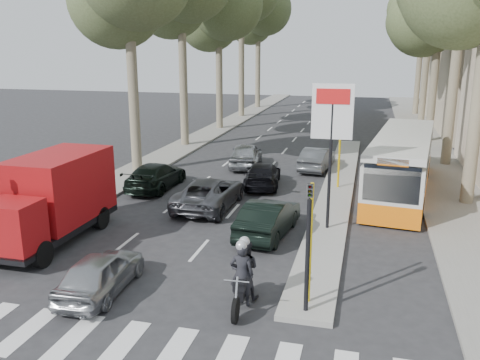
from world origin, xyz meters
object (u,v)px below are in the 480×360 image
object	(u,v)px
silver_hatchback	(101,273)
city_bus	(402,162)
motorcycle	(243,274)
dark_hatchback	(268,218)
red_truck	(52,197)

from	to	relation	value
silver_hatchback	city_bus	size ratio (longest dim) A/B	0.32
silver_hatchback	motorcycle	bearing A→B (deg)	-176.89
silver_hatchback	dark_hatchback	size ratio (longest dim) A/B	0.87
dark_hatchback	motorcycle	world-z (taller)	motorcycle
dark_hatchback	city_bus	world-z (taller)	city_bus
red_truck	motorcycle	world-z (taller)	red_truck
silver_hatchback	motorcycle	distance (m)	4.14
city_bus	silver_hatchback	bearing A→B (deg)	-117.28
city_bus	motorcycle	distance (m)	13.34
silver_hatchback	red_truck	bearing A→B (deg)	-43.96
red_truck	motorcycle	xyz separation A→B (m)	(7.78, -2.85, -0.76)
dark_hatchback	red_truck	size ratio (longest dim) A/B	0.71
motorcycle	city_bus	bearing A→B (deg)	65.95
city_bus	motorcycle	size ratio (longest dim) A/B	4.89
dark_hatchback	red_truck	world-z (taller)	red_truck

